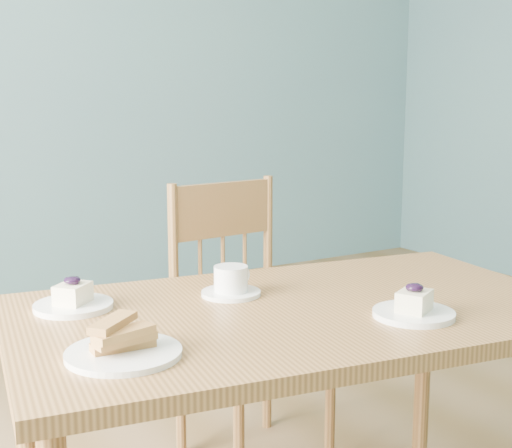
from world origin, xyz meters
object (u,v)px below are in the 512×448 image
biscotti_plate (123,345)px  dining_table (297,335)px  cheesecake_plate_near (414,308)px  dining_chair (247,321)px  cheesecake_plate_far (73,301)px  coffee_cup (231,283)px

biscotti_plate → dining_table: bearing=11.7°
cheesecake_plate_near → dining_table: bearing=131.3°
dining_table → biscotti_plate: bearing=-159.6°
cheesecake_plate_near → biscotti_plate: bearing=170.8°
dining_chair → cheesecake_plate_near: dining_chair is taller
dining_table → cheesecake_plate_far: (-0.43, 0.24, 0.09)m
coffee_cup → biscotti_plate: (-0.36, -0.25, -0.01)m
dining_chair → coffee_cup: size_ratio=6.25×
dining_chair → biscotti_plate: size_ratio=4.16×
cheesecake_plate_far → biscotti_plate: bearing=-92.2°
dining_table → cheesecake_plate_near: 0.27m
dining_chair → cheesecake_plate_near: (-0.04, -0.76, 0.24)m
cheesecake_plate_far → biscotti_plate: cheesecake_plate_far is taller
dining_chair → coffee_cup: 0.56m
dining_table → dining_chair: dining_chair is taller
cheesecake_plate_near → cheesecake_plate_far: same height
cheesecake_plate_near → biscotti_plate: (-0.61, 0.10, 0.00)m
dining_table → biscotti_plate: 0.46m
dining_chair → cheesecake_plate_far: (-0.64, -0.32, 0.24)m
cheesecake_plate_near → cheesecake_plate_far: bearing=144.0°
dining_chair → biscotti_plate: dining_chair is taller
cheesecake_plate_far → dining_table: bearing=-29.5°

